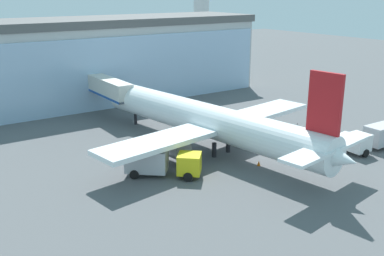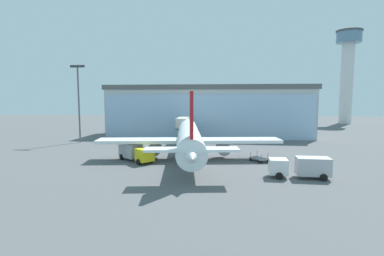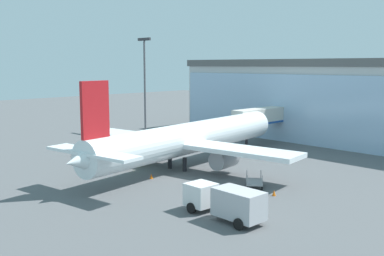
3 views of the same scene
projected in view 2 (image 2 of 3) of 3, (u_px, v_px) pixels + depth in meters
ground at (198, 166)px, 44.08m from camera, size 240.00×240.00×0.00m
terminal_building at (209, 110)px, 78.87m from camera, size 53.14×15.77×13.15m
jet_bridge at (185, 122)px, 69.50m from camera, size 2.54×13.57×5.61m
control_tower at (347, 66)px, 112.68m from camera, size 9.26×9.26×34.84m
apron_light_mast at (79, 96)px, 65.90m from camera, size 3.20×0.40×17.04m
airplane at (189, 138)px, 49.37m from camera, size 29.72×36.15×10.77m
catering_truck at (135, 152)px, 47.34m from camera, size 6.85×6.58×2.65m
fuel_truck at (302, 167)px, 37.32m from camera, size 7.38×2.73×2.65m
baggage_cart at (259, 158)px, 46.93m from camera, size 3.01×3.18×1.50m
safety_cone_nose at (193, 166)px, 42.79m from camera, size 0.36×0.36×0.55m
safety_cone_wingtip at (281, 162)px, 45.49m from camera, size 0.36×0.36×0.55m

